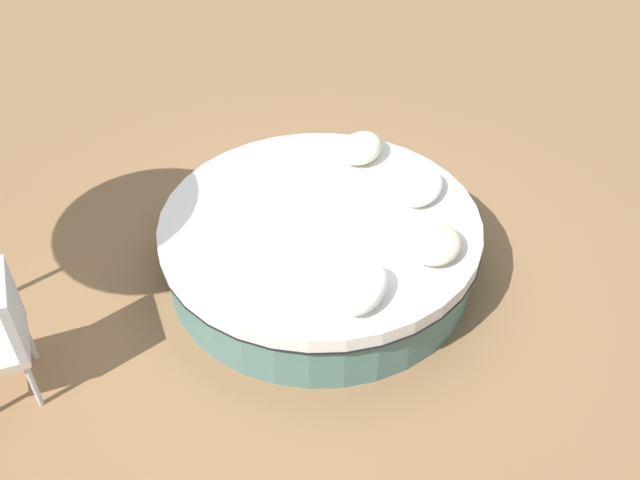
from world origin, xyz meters
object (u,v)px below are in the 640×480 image
(throw_pillow_0, at_px, (364,289))
(throw_pillow_2, at_px, (421,187))
(throw_pillow_3, at_px, (361,148))
(round_bed, at_px, (320,244))
(patio_chair, at_px, (0,331))
(throw_pillow_1, at_px, (435,244))

(throw_pillow_0, distance_m, throw_pillow_2, 1.32)
(throw_pillow_3, bearing_deg, round_bed, -176.37)
(throw_pillow_3, height_order, patio_chair, patio_chair)
(round_bed, relative_size, throw_pillow_3, 5.37)
(round_bed, distance_m, patio_chair, 2.44)
(patio_chair, bearing_deg, throw_pillow_3, -71.23)
(throw_pillow_1, height_order, patio_chair, patio_chair)
(throw_pillow_3, relative_size, patio_chair, 0.49)
(throw_pillow_0, distance_m, throw_pillow_1, 0.73)
(round_bed, distance_m, throw_pillow_0, 1.00)
(throw_pillow_3, bearing_deg, throw_pillow_0, -155.85)
(round_bed, distance_m, throw_pillow_1, 1.00)
(round_bed, height_order, throw_pillow_0, throw_pillow_0)
(throw_pillow_0, height_order, patio_chair, patio_chair)
(round_bed, bearing_deg, throw_pillow_2, -42.64)
(throw_pillow_1, bearing_deg, throw_pillow_2, 27.51)
(throw_pillow_0, bearing_deg, patio_chair, 123.53)
(throw_pillow_0, xyz_separation_m, patio_chair, (-1.34, 2.03, -0.08))
(round_bed, relative_size, throw_pillow_0, 4.91)
(throw_pillow_2, distance_m, patio_chair, 3.31)
(throw_pillow_0, xyz_separation_m, throw_pillow_2, (1.32, 0.05, -0.02))
(round_bed, xyz_separation_m, throw_pillow_0, (-0.66, -0.66, 0.36))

